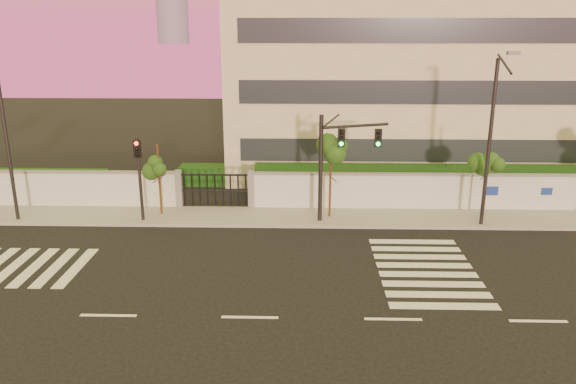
{
  "coord_description": "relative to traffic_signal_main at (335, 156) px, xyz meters",
  "views": [
    {
      "loc": [
        1.8,
        -17.5,
        9.85
      ],
      "look_at": [
        1.18,
        6.0,
        2.8
      ],
      "focal_mm": 35.0,
      "sensor_mm": 36.0,
      "label": 1
    }
  ],
  "objects": [
    {
      "name": "street_tree_d",
      "position": [
        -0.15,
        0.67,
        -0.25
      ],
      "size": [
        1.47,
        1.17,
        4.48
      ],
      "color": "#382314",
      "rests_on": "ground"
    },
    {
      "name": "street_tree_c",
      "position": [
        -9.1,
        0.84,
        -0.66
      ],
      "size": [
        1.35,
        1.08,
        3.92
      ],
      "color": "#382314",
      "rests_on": "ground"
    },
    {
      "name": "streetlight_west",
      "position": [
        -16.36,
        -0.42,
        0.92
      ],
      "size": [
        0.49,
        1.99,
        8.26
      ],
      "color": "black",
      "rests_on": "ground"
    },
    {
      "name": "streetlight_east",
      "position": [
        7.44,
        -0.53,
        1.17
      ],
      "size": [
        0.52,
        2.1,
        8.73
      ],
      "color": "black",
      "rests_on": "ground"
    },
    {
      "name": "street_tree_e",
      "position": [
        7.82,
        0.58,
        -0.03
      ],
      "size": [
        1.52,
        1.21,
        4.78
      ],
      "color": "#382314",
      "rests_on": "ground"
    },
    {
      "name": "perimeter_wall",
      "position": [
        -3.32,
        2.17,
        -2.48
      ],
      "size": [
        60.0,
        0.36,
        2.2
      ],
      "color": "silver",
      "rests_on": "ground"
    },
    {
      "name": "institutional_building",
      "position": [
        5.58,
        12.15,
        2.61
      ],
      "size": [
        24.4,
        12.4,
        12.25
      ],
      "color": "#B9AF9C",
      "rests_on": "ground"
    },
    {
      "name": "hedge_row",
      "position": [
        -2.26,
        4.91,
        -2.73
      ],
      "size": [
        41.0,
        4.25,
        1.8
      ],
      "color": "black",
      "rests_on": "ground"
    },
    {
      "name": "ground",
      "position": [
        -3.42,
        -9.83,
        -3.55
      ],
      "size": [
        120.0,
        120.0,
        0.0
      ],
      "primitive_type": "plane",
      "color": "black",
      "rests_on": "ground"
    },
    {
      "name": "sidewalk",
      "position": [
        -3.42,
        0.67,
        -3.47
      ],
      "size": [
        60.0,
        3.0,
        0.15
      ],
      "primitive_type": "cube",
      "color": "gray",
      "rests_on": "ground"
    },
    {
      "name": "road_markings",
      "position": [
        -5.0,
        -6.07,
        -3.54
      ],
      "size": [
        57.0,
        7.62,
        0.02
      ],
      "color": "silver",
      "rests_on": "ground"
    },
    {
      "name": "traffic_signal_secondary",
      "position": [
        -9.85,
        -0.18,
        -0.68
      ],
      "size": [
        0.35,
        0.34,
        4.52
      ],
      "rotation": [
        0.0,
        0.0,
        0.11
      ],
      "color": "black",
      "rests_on": "ground"
    },
    {
      "name": "traffic_signal_main",
      "position": [
        0.0,
        0.0,
        0.0
      ],
      "size": [
        3.47,
        1.29,
        5.61
      ],
      "rotation": [
        0.0,
        0.0,
        0.34
      ],
      "color": "black",
      "rests_on": "ground"
    }
  ]
}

